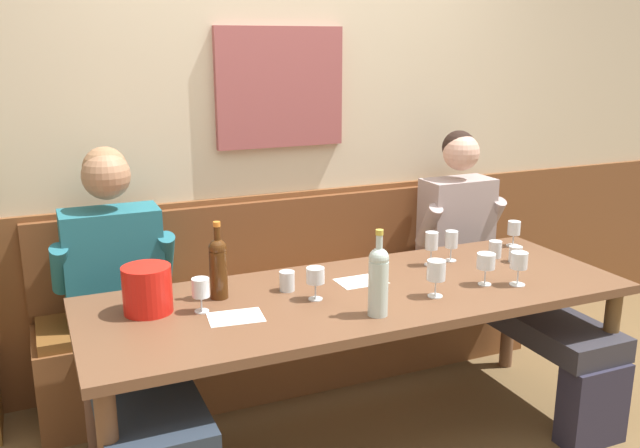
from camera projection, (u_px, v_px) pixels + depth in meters
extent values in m
cube|color=beige|center=(279.00, 110.00, 3.57)|extent=(6.80, 0.08, 2.80)
cube|color=#994E4E|center=(280.00, 88.00, 3.48)|extent=(0.68, 0.04, 0.61)
cube|color=brown|center=(285.00, 278.00, 3.76)|extent=(6.80, 0.03, 0.97)
cube|color=brown|center=(301.00, 338.00, 3.63)|extent=(2.63, 0.42, 0.44)
cube|color=brown|center=(300.00, 295.00, 3.57)|extent=(2.57, 0.39, 0.05)
cube|color=brown|center=(287.00, 240.00, 3.67)|extent=(2.63, 0.04, 0.45)
cube|color=brown|center=(360.00, 296.00, 2.90)|extent=(2.33, 0.83, 0.04)
cylinder|color=brown|center=(607.00, 361.00, 3.10)|extent=(0.07, 0.07, 0.68)
cylinder|color=brown|center=(91.00, 386.00, 2.88)|extent=(0.07, 0.07, 0.68)
cylinder|color=brown|center=(509.00, 308.00, 3.72)|extent=(0.07, 0.07, 0.68)
cube|color=#283341|center=(139.00, 385.00, 2.69)|extent=(0.37, 1.11, 0.11)
cube|color=#206270|center=(113.00, 265.00, 3.14)|extent=(0.44, 0.22, 0.53)
sphere|color=#A17455|center=(106.00, 176.00, 3.02)|extent=(0.22, 0.22, 0.22)
sphere|color=#996E4C|center=(105.00, 169.00, 3.03)|extent=(0.20, 0.20, 0.20)
cylinder|color=#206270|center=(60.00, 269.00, 3.00)|extent=(0.08, 0.20, 0.27)
cylinder|color=#206270|center=(165.00, 256.00, 3.18)|extent=(0.08, 0.20, 0.27)
cube|color=#292739|center=(593.00, 404.00, 3.03)|extent=(0.30, 0.14, 0.38)
cube|color=#302F37|center=(522.00, 312.00, 3.41)|extent=(0.33, 1.11, 0.11)
cube|color=#A19190|center=(456.00, 224.00, 3.86)|extent=(0.40, 0.21, 0.52)
sphere|color=#D6A68F|center=(461.00, 152.00, 3.75)|extent=(0.20, 0.20, 0.20)
sphere|color=black|center=(459.00, 147.00, 3.76)|extent=(0.19, 0.19, 0.19)
cylinder|color=#A19190|center=(429.00, 226.00, 3.74)|extent=(0.08, 0.20, 0.27)
cylinder|color=#A19190|center=(492.00, 218.00, 3.90)|extent=(0.08, 0.20, 0.27)
cylinder|color=red|center=(147.00, 289.00, 2.65)|extent=(0.19, 0.19, 0.19)
cylinder|color=#46260E|center=(219.00, 275.00, 2.79)|extent=(0.07, 0.07, 0.20)
sphere|color=#46260E|center=(218.00, 248.00, 2.76)|extent=(0.07, 0.07, 0.07)
cylinder|color=#46260E|center=(217.00, 236.00, 2.75)|extent=(0.03, 0.03, 0.08)
cylinder|color=orange|center=(217.00, 224.00, 2.74)|extent=(0.03, 0.03, 0.02)
cylinder|color=silver|center=(378.00, 288.00, 2.61)|extent=(0.08, 0.08, 0.22)
sphere|color=silver|center=(379.00, 258.00, 2.58)|extent=(0.08, 0.08, 0.08)
cylinder|color=silver|center=(379.00, 245.00, 2.57)|extent=(0.03, 0.03, 0.08)
cylinder|color=gold|center=(380.00, 232.00, 2.56)|extent=(0.03, 0.03, 0.02)
cylinder|color=silver|center=(513.00, 246.00, 3.54)|extent=(0.07, 0.07, 0.00)
cylinder|color=silver|center=(513.00, 240.00, 3.53)|extent=(0.01, 0.01, 0.06)
cylinder|color=silver|center=(514.00, 228.00, 3.51)|extent=(0.06, 0.06, 0.07)
cylinder|color=#EBE580|center=(514.00, 232.00, 3.52)|extent=(0.06, 0.06, 0.03)
cylinder|color=silver|center=(431.00, 265.00, 3.23)|extent=(0.06, 0.06, 0.00)
cylinder|color=silver|center=(431.00, 257.00, 3.22)|extent=(0.01, 0.01, 0.08)
cylinder|color=silver|center=(432.00, 241.00, 3.20)|extent=(0.06, 0.06, 0.08)
cylinder|color=#DED47D|center=(431.00, 246.00, 3.21)|extent=(0.05, 0.05, 0.03)
cylinder|color=silver|center=(450.00, 260.00, 3.30)|extent=(0.06, 0.06, 0.00)
cylinder|color=silver|center=(451.00, 254.00, 3.29)|extent=(0.01, 0.01, 0.06)
cylinder|color=silver|center=(451.00, 239.00, 3.27)|extent=(0.06, 0.06, 0.08)
cylinder|color=#F6D17E|center=(451.00, 245.00, 3.28)|extent=(0.05, 0.05, 0.02)
cylinder|color=silver|center=(517.00, 284.00, 2.97)|extent=(0.07, 0.07, 0.00)
cylinder|color=silver|center=(518.00, 276.00, 2.96)|extent=(0.01, 0.01, 0.07)
cylinder|color=silver|center=(519.00, 260.00, 2.94)|extent=(0.07, 0.07, 0.07)
cylinder|color=beige|center=(519.00, 265.00, 2.95)|extent=(0.07, 0.07, 0.03)
cylinder|color=silver|center=(315.00, 299.00, 2.80)|extent=(0.06, 0.06, 0.00)
cylinder|color=silver|center=(315.00, 291.00, 2.79)|extent=(0.01, 0.01, 0.07)
cylinder|color=silver|center=(315.00, 275.00, 2.77)|extent=(0.07, 0.07, 0.06)
cylinder|color=#EBD983|center=(315.00, 280.00, 2.78)|extent=(0.07, 0.07, 0.02)
cylinder|color=silver|center=(435.00, 296.00, 2.83)|extent=(0.06, 0.06, 0.00)
cylinder|color=silver|center=(435.00, 288.00, 2.82)|extent=(0.01, 0.01, 0.07)
cylinder|color=silver|center=(436.00, 270.00, 2.80)|extent=(0.08, 0.08, 0.08)
cylinder|color=#EECF87|center=(436.00, 276.00, 2.81)|extent=(0.07, 0.07, 0.03)
cylinder|color=silver|center=(202.00, 311.00, 2.67)|extent=(0.06, 0.06, 0.00)
cylinder|color=silver|center=(201.00, 304.00, 2.67)|extent=(0.01, 0.01, 0.06)
cylinder|color=silver|center=(201.00, 288.00, 2.65)|extent=(0.07, 0.07, 0.07)
cylinder|color=beige|center=(201.00, 293.00, 2.65)|extent=(0.06, 0.06, 0.03)
cylinder|color=silver|center=(485.00, 284.00, 2.97)|extent=(0.06, 0.06, 0.00)
cylinder|color=silver|center=(485.00, 276.00, 2.96)|extent=(0.01, 0.01, 0.07)
cylinder|color=silver|center=(486.00, 261.00, 2.94)|extent=(0.08, 0.08, 0.07)
cylinder|color=#E3D589|center=(486.00, 266.00, 2.95)|extent=(0.07, 0.07, 0.02)
cylinder|color=silver|center=(515.00, 254.00, 3.27)|extent=(0.06, 0.06, 0.08)
cylinder|color=silver|center=(287.00, 281.00, 2.89)|extent=(0.07, 0.07, 0.09)
cylinder|color=silver|center=(495.00, 249.00, 3.34)|extent=(0.06, 0.06, 0.08)
cube|color=white|center=(236.00, 317.00, 2.62)|extent=(0.23, 0.17, 0.00)
cube|color=white|center=(361.00, 281.00, 3.01)|extent=(0.21, 0.15, 0.00)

